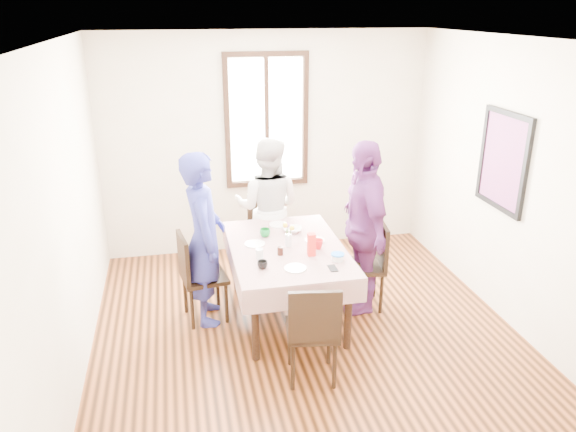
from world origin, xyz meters
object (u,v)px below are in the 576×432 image
at_px(chair_left, 204,277).
at_px(person_left, 204,239).
at_px(chair_right, 363,266).
at_px(chair_near, 312,330).
at_px(person_far, 269,208).
at_px(person_right, 363,227).
at_px(dining_table, 287,282).
at_px(chair_far, 269,236).

bearing_deg(chair_left, person_left, 80.80).
bearing_deg(person_left, chair_right, -92.48).
xyz_separation_m(chair_right, person_left, (-1.59, 0.09, 0.40)).
distance_m(chair_near, person_left, 1.44).
relative_size(chair_right, chair_near, 1.00).
bearing_deg(chair_left, person_far, 127.39).
relative_size(person_far, person_right, 0.91).
distance_m(dining_table, person_right, 0.94).
bearing_deg(dining_table, chair_near, -90.00).
height_order(chair_right, chair_near, same).
bearing_deg(dining_table, person_far, 90.00).
xyz_separation_m(person_left, person_right, (1.56, -0.09, 0.03)).
bearing_deg(chair_right, person_left, 95.50).
bearing_deg(chair_left, chair_right, 77.55).
bearing_deg(chair_right, person_right, 98.80).
bearing_deg(person_far, chair_near, 111.59).
xyz_separation_m(chair_left, person_right, (1.59, -0.09, 0.43)).
xyz_separation_m(dining_table, chair_left, (-0.80, 0.14, 0.08)).
height_order(chair_left, person_left, person_left).
height_order(chair_far, chair_near, same).
relative_size(chair_far, person_left, 0.53).
relative_size(chair_left, chair_near, 1.00).
bearing_deg(person_left, dining_table, -99.12).
xyz_separation_m(chair_right, person_right, (-0.02, 0.00, 0.43)).
bearing_deg(person_far, chair_right, 152.10).
height_order(chair_left, chair_far, same).
height_order(chair_left, person_right, person_right).
height_order(dining_table, person_left, person_left).
bearing_deg(person_right, chair_left, -92.06).
bearing_deg(chair_near, person_left, 132.85).
bearing_deg(person_right, dining_table, -85.43).
xyz_separation_m(chair_far, chair_near, (-0.00, -2.01, 0.00)).
distance_m(dining_table, chair_right, 0.81).
height_order(dining_table, chair_near, chair_near).
bearing_deg(person_left, person_right, -92.53).
height_order(chair_near, person_far, person_far).
distance_m(chair_far, chair_near, 2.01).
height_order(person_left, person_far, person_left).
relative_size(dining_table, person_left, 0.85).
relative_size(chair_far, person_right, 0.51).
bearing_deg(person_right, person_left, -92.11).
bearing_deg(chair_left, chair_near, 25.94).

